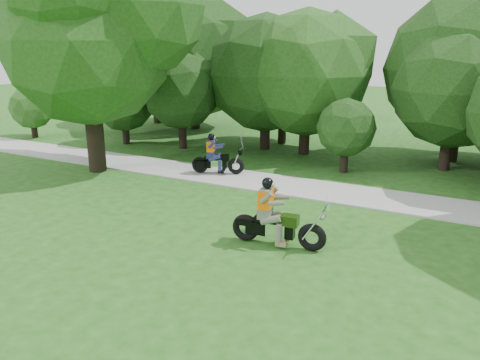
% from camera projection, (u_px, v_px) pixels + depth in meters
% --- Properties ---
extents(ground, '(100.00, 100.00, 0.00)m').
position_uv_depth(ground, '(275.00, 322.00, 8.58)').
color(ground, '#1F4E16').
rests_on(ground, ground).
extents(walkway, '(60.00, 2.20, 0.06)m').
position_uv_depth(walkway, '(371.00, 198.00, 15.39)').
color(walkway, '#A0A09B').
rests_on(walkway, ground).
extents(tree_line, '(40.94, 11.43, 7.86)m').
position_uv_depth(tree_line, '(425.00, 76.00, 19.39)').
color(tree_line, black).
rests_on(tree_line, ground).
extents(big_tree_west, '(8.64, 6.56, 9.96)m').
position_uv_depth(big_tree_west, '(91.00, 20.00, 17.44)').
color(big_tree_west, black).
rests_on(big_tree_west, ground).
extents(chopper_motorcycle, '(2.47, 0.73, 1.76)m').
position_uv_depth(chopper_motorcycle, '(274.00, 221.00, 11.70)').
color(chopper_motorcycle, black).
rests_on(chopper_motorcycle, ground).
extents(touring_motorcycle, '(1.98, 1.12, 1.57)m').
position_uv_depth(touring_motorcycle, '(215.00, 159.00, 17.99)').
color(touring_motorcycle, black).
rests_on(touring_motorcycle, walkway).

